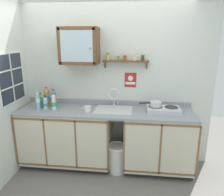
# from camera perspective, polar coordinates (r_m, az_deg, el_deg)

# --- Properties ---
(floor) EXTENTS (5.67, 5.67, 0.00)m
(floor) POSITION_cam_1_polar(r_m,az_deg,el_deg) (3.41, -2.45, -20.07)
(floor) COLOR slate
(floor) RESTS_ON ground
(back_wall) EXTENTS (3.27, 0.07, 2.58)m
(back_wall) POSITION_cam_1_polar(r_m,az_deg,el_deg) (3.47, -1.07, 4.12)
(back_wall) COLOR silver
(back_wall) RESTS_ON ground
(lower_cabinet_run) EXTENTS (1.41, 0.61, 0.91)m
(lower_cabinet_run) POSITION_cam_1_polar(r_m,az_deg,el_deg) (3.57, -11.78, -10.14)
(lower_cabinet_run) COLOR black
(lower_cabinet_run) RESTS_ON ground
(lower_cabinet_run_right) EXTENTS (1.03, 0.61, 0.91)m
(lower_cabinet_run_right) POSITION_cam_1_polar(r_m,az_deg,el_deg) (3.42, 12.11, -11.33)
(lower_cabinet_run_right) COLOR black
(lower_cabinet_run_right) RESTS_ON ground
(countertop) EXTENTS (2.63, 0.64, 0.03)m
(countertop) POSITION_cam_1_polar(r_m,az_deg,el_deg) (3.25, -1.80, -3.54)
(countertop) COLOR gray
(countertop) RESTS_ON lower_cabinet_run
(backsplash) EXTENTS (2.63, 0.02, 0.08)m
(backsplash) POSITION_cam_1_polar(r_m,az_deg,el_deg) (3.51, -1.11, -1.13)
(backsplash) COLOR gray
(backsplash) RESTS_ON countertop
(sink) EXTENTS (0.56, 0.47, 0.41)m
(sink) POSITION_cam_1_polar(r_m,az_deg,el_deg) (3.28, 0.39, -3.42)
(sink) COLOR silver
(sink) RESTS_ON countertop
(hot_plate_stove) EXTENTS (0.48, 0.30, 0.08)m
(hot_plate_stove) POSITION_cam_1_polar(r_m,az_deg,el_deg) (3.24, 13.43, -3.05)
(hot_plate_stove) COLOR silver
(hot_plate_stove) RESTS_ON countertop
(saucepan) EXTENTS (0.33, 0.18, 0.08)m
(saucepan) POSITION_cam_1_polar(r_m,az_deg,el_deg) (3.22, 11.36, -1.49)
(saucepan) COLOR silver
(saucepan) RESTS_ON hot_plate_stove
(bottle_detergent_teal_0) EXTENTS (0.08, 0.08, 0.30)m
(bottle_detergent_teal_0) POSITION_cam_1_polar(r_m,az_deg,el_deg) (3.47, -15.13, -0.18)
(bottle_detergent_teal_0) COLOR teal
(bottle_detergent_teal_0) RESTS_ON countertop
(bottle_water_blue_1) EXTENTS (0.06, 0.06, 0.29)m
(bottle_water_blue_1) POSITION_cam_1_polar(r_m,az_deg,el_deg) (3.45, -19.03, -0.60)
(bottle_water_blue_1) COLOR #8CB7E0
(bottle_water_blue_1) RESTS_ON countertop
(bottle_opaque_white_2) EXTENTS (0.06, 0.06, 0.27)m
(bottle_opaque_white_2) POSITION_cam_1_polar(r_m,az_deg,el_deg) (3.33, -15.13, -1.16)
(bottle_opaque_white_2) COLOR white
(bottle_opaque_white_2) RESTS_ON countertop
(bottle_soda_green_3) EXTENTS (0.09, 0.09, 0.22)m
(bottle_soda_green_3) POSITION_cam_1_polar(r_m,az_deg,el_deg) (3.56, -18.37, -0.71)
(bottle_soda_green_3) COLOR #4CB266
(bottle_soda_green_3) RESTS_ON countertop
(bottle_water_clear_4) EXTENTS (0.06, 0.06, 0.21)m
(bottle_water_clear_4) POSITION_cam_1_polar(r_m,az_deg,el_deg) (3.45, -17.15, -1.28)
(bottle_water_clear_4) COLOR silver
(bottle_water_clear_4) RESTS_ON countertop
(bottle_juice_amber_5) EXTENTS (0.08, 0.08, 0.31)m
(bottle_juice_amber_5) POSITION_cam_1_polar(r_m,az_deg,el_deg) (3.57, -16.78, 0.21)
(bottle_juice_amber_5) COLOR gold
(bottle_juice_amber_5) RESTS_ON countertop
(mug) EXTENTS (0.13, 0.09, 0.09)m
(mug) POSITION_cam_1_polar(r_m,az_deg,el_deg) (3.19, -6.45, -2.86)
(mug) COLOR white
(mug) RESTS_ON countertop
(wall_cabinet) EXTENTS (0.56, 0.35, 0.53)m
(wall_cabinet) POSITION_cam_1_polar(r_m,az_deg,el_deg) (3.29, -8.60, 13.48)
(wall_cabinet) COLOR brown
(spice_shelf) EXTENTS (0.70, 0.14, 0.23)m
(spice_shelf) POSITION_cam_1_polar(r_m,az_deg,el_deg) (3.29, 3.60, 9.88)
(spice_shelf) COLOR brown
(warning_sign) EXTENTS (0.18, 0.01, 0.23)m
(warning_sign) POSITION_cam_1_polar(r_m,az_deg,el_deg) (3.40, 4.89, 4.75)
(warning_sign) COLOR #B2261E
(window) EXTENTS (0.03, 0.62, 0.72)m
(window) POSITION_cam_1_polar(r_m,az_deg,el_deg) (3.42, -25.08, 4.79)
(window) COLOR #262D38
(trash_bin) EXTENTS (0.31, 0.31, 0.43)m
(trash_bin) POSITION_cam_1_polar(r_m,az_deg,el_deg) (3.42, 1.29, -15.45)
(trash_bin) COLOR silver
(trash_bin) RESTS_ON ground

